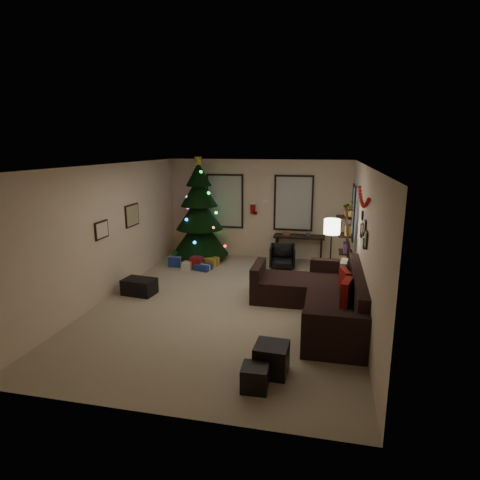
# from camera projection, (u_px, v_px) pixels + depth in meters

# --- Properties ---
(floor) EXTENTS (7.00, 7.00, 0.00)m
(floor) POSITION_uv_depth(u_px,v_px,m) (229.00, 302.00, 7.99)
(floor) COLOR tan
(floor) RESTS_ON ground
(ceiling) EXTENTS (7.00, 7.00, 0.00)m
(ceiling) POSITION_uv_depth(u_px,v_px,m) (228.00, 165.00, 7.37)
(ceiling) COLOR white
(ceiling) RESTS_ON floor
(wall_back) EXTENTS (5.00, 0.00, 5.00)m
(wall_back) POSITION_uv_depth(u_px,v_px,m) (259.00, 209.00, 11.00)
(wall_back) COLOR beige
(wall_back) RESTS_ON floor
(wall_front) EXTENTS (5.00, 0.00, 5.00)m
(wall_front) POSITION_uv_depth(u_px,v_px,m) (151.00, 306.00, 4.35)
(wall_front) COLOR beige
(wall_front) RESTS_ON floor
(wall_left) EXTENTS (0.00, 7.00, 7.00)m
(wall_left) POSITION_uv_depth(u_px,v_px,m) (110.00, 231.00, 8.19)
(wall_left) COLOR beige
(wall_left) RESTS_ON floor
(wall_right) EXTENTS (0.00, 7.00, 7.00)m
(wall_right) POSITION_uv_depth(u_px,v_px,m) (364.00, 243.00, 7.16)
(wall_right) COLOR beige
(wall_right) RESTS_ON floor
(window_back_left) EXTENTS (1.05, 0.06, 1.50)m
(window_back_left) POSITION_uv_depth(u_px,v_px,m) (225.00, 201.00, 11.13)
(window_back_left) COLOR #728CB2
(window_back_left) RESTS_ON wall_back
(window_back_right) EXTENTS (1.05, 0.06, 1.50)m
(window_back_right) POSITION_uv_depth(u_px,v_px,m) (293.00, 203.00, 10.74)
(window_back_right) COLOR #728CB2
(window_back_right) RESTS_ON wall_back
(window_right_wall) EXTENTS (0.06, 0.90, 1.30)m
(window_right_wall) POSITION_uv_depth(u_px,v_px,m) (354.00, 212.00, 9.56)
(window_right_wall) COLOR #728CB2
(window_right_wall) RESTS_ON wall_right
(christmas_tree) EXTENTS (1.54, 1.54, 2.87)m
(christmas_tree) POSITION_uv_depth(u_px,v_px,m) (200.00, 216.00, 10.81)
(christmas_tree) COLOR black
(christmas_tree) RESTS_ON floor
(presents) EXTENTS (1.30, 0.89, 0.30)m
(presents) POSITION_uv_depth(u_px,v_px,m) (193.00, 262.00, 10.34)
(presents) COLOR navy
(presents) RESTS_ON floor
(sofa) EXTENTS (2.09, 3.03, 0.92)m
(sofa) POSITION_uv_depth(u_px,v_px,m) (321.00, 299.00, 7.36)
(sofa) COLOR black
(sofa) RESTS_ON floor
(pillow_red_a) EXTENTS (0.23, 0.49, 0.48)m
(pillow_red_a) POSITION_uv_depth(u_px,v_px,m) (346.00, 294.00, 6.68)
(pillow_red_a) COLOR maroon
(pillow_red_a) RESTS_ON sofa
(pillow_red_b) EXTENTS (0.21, 0.44, 0.43)m
(pillow_red_b) POSITION_uv_depth(u_px,v_px,m) (345.00, 281.00, 7.30)
(pillow_red_b) COLOR maroon
(pillow_red_b) RESTS_ON sofa
(pillow_cream) EXTENTS (0.18, 0.45, 0.44)m
(pillow_cream) POSITION_uv_depth(u_px,v_px,m) (344.00, 271.00, 7.90)
(pillow_cream) COLOR beige
(pillow_cream) RESTS_ON sofa
(ottoman_near) EXTENTS (0.47, 0.47, 0.42)m
(ottoman_near) POSITION_uv_depth(u_px,v_px,m) (271.00, 359.00, 5.46)
(ottoman_near) COLOR black
(ottoman_near) RESTS_ON floor
(ottoman_far) EXTENTS (0.35, 0.35, 0.32)m
(ottoman_far) POSITION_uv_depth(u_px,v_px,m) (255.00, 378.00, 5.11)
(ottoman_far) COLOR black
(ottoman_far) RESTS_ON floor
(desk) EXTENTS (1.34, 0.48, 0.72)m
(desk) POSITION_uv_depth(u_px,v_px,m) (299.00, 239.00, 10.67)
(desk) COLOR black
(desk) RESTS_ON floor
(desk_chair) EXTENTS (0.63, 0.60, 0.60)m
(desk_chair) POSITION_uv_depth(u_px,v_px,m) (283.00, 256.00, 10.20)
(desk_chair) COLOR black
(desk_chair) RESTS_ON floor
(bookshelf) EXTENTS (0.30, 0.52, 1.77)m
(bookshelf) POSITION_uv_depth(u_px,v_px,m) (347.00, 247.00, 8.89)
(bookshelf) COLOR black
(bookshelf) RESTS_ON floor
(potted_plant) EXTENTS (0.51, 0.47, 0.46)m
(potted_plant) POSITION_uv_depth(u_px,v_px,m) (350.00, 206.00, 8.53)
(potted_plant) COLOR #4C4C4C
(potted_plant) RESTS_ON bookshelf
(floor_lamp) EXTENTS (0.33, 0.33, 1.57)m
(floor_lamp) POSITION_uv_depth(u_px,v_px,m) (332.00, 231.00, 8.32)
(floor_lamp) COLOR black
(floor_lamp) RESTS_ON floor
(art_map) EXTENTS (0.04, 0.60, 0.50)m
(art_map) POSITION_uv_depth(u_px,v_px,m) (132.00, 215.00, 9.05)
(art_map) COLOR black
(art_map) RESTS_ON wall_left
(art_abstract) EXTENTS (0.04, 0.45, 0.35)m
(art_abstract) POSITION_uv_depth(u_px,v_px,m) (102.00, 230.00, 7.84)
(art_abstract) COLOR black
(art_abstract) RESTS_ON wall_left
(gallery) EXTENTS (0.03, 1.25, 0.54)m
(gallery) POSITION_uv_depth(u_px,v_px,m) (364.00, 232.00, 7.04)
(gallery) COLOR black
(gallery) RESTS_ON wall_right
(garland) EXTENTS (0.08, 1.90, 0.30)m
(garland) POSITION_uv_depth(u_px,v_px,m) (363.00, 198.00, 7.12)
(garland) COLOR #A5140C
(garland) RESTS_ON wall_right
(stocking_left) EXTENTS (0.20, 0.05, 0.36)m
(stocking_left) POSITION_uv_depth(u_px,v_px,m) (253.00, 208.00, 10.95)
(stocking_left) COLOR #990F0C
(stocking_left) RESTS_ON wall_back
(stocking_right) EXTENTS (0.20, 0.05, 0.36)m
(stocking_right) POSITION_uv_depth(u_px,v_px,m) (266.00, 206.00, 10.97)
(stocking_right) COLOR #990F0C
(stocking_right) RESTS_ON wall_back
(storage_bin) EXTENTS (0.70, 0.51, 0.33)m
(storage_bin) POSITION_uv_depth(u_px,v_px,m) (139.00, 287.00, 8.41)
(storage_bin) COLOR black
(storage_bin) RESTS_ON floor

